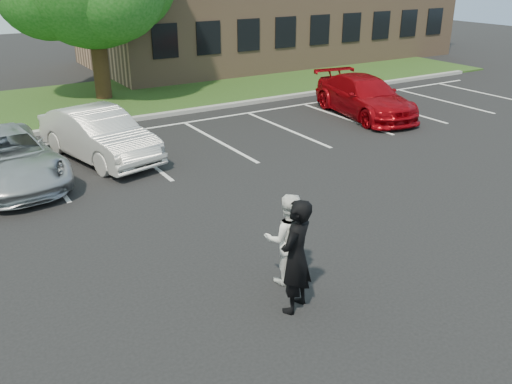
% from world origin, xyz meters
% --- Properties ---
extents(ground_plane, '(90.00, 90.00, 0.00)m').
position_xyz_m(ground_plane, '(0.00, 0.00, 0.00)').
color(ground_plane, black).
rests_on(ground_plane, ground).
extents(curb, '(40.00, 0.30, 0.15)m').
position_xyz_m(curb, '(0.00, 12.00, 0.07)').
color(curb, gray).
rests_on(curb, ground).
extents(grass_strip, '(44.00, 8.00, 0.08)m').
position_xyz_m(grass_strip, '(0.00, 16.00, 0.04)').
color(grass_strip, '#274216').
rests_on(grass_strip, ground).
extents(stall_lines, '(34.00, 5.36, 0.01)m').
position_xyz_m(stall_lines, '(1.40, 8.95, 0.01)').
color(stall_lines, silver).
rests_on(stall_lines, ground).
extents(man_black_suit, '(0.89, 0.78, 2.05)m').
position_xyz_m(man_black_suit, '(-0.61, -1.27, 1.03)').
color(man_black_suit, black).
rests_on(man_black_suit, ground).
extents(man_white_shirt, '(1.06, 0.97, 1.77)m').
position_xyz_m(man_white_shirt, '(-0.22, -0.46, 0.89)').
color(man_white_shirt, white).
rests_on(man_white_shirt, ground).
extents(car_silver_minivan, '(2.79, 5.33, 1.43)m').
position_xyz_m(car_silver_minivan, '(-3.83, 7.69, 0.72)').
color(car_silver_minivan, '#AEB1B7').
rests_on(car_silver_minivan, ground).
extents(car_white_sedan, '(2.70, 4.95, 1.55)m').
position_xyz_m(car_white_sedan, '(-1.11, 8.27, 0.77)').
color(car_white_sedan, silver).
rests_on(car_white_sedan, ground).
extents(car_red_compact, '(2.91, 5.48, 1.51)m').
position_xyz_m(car_red_compact, '(9.31, 7.98, 0.76)').
color(car_red_compact, '#9B060D').
rests_on(car_red_compact, ground).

